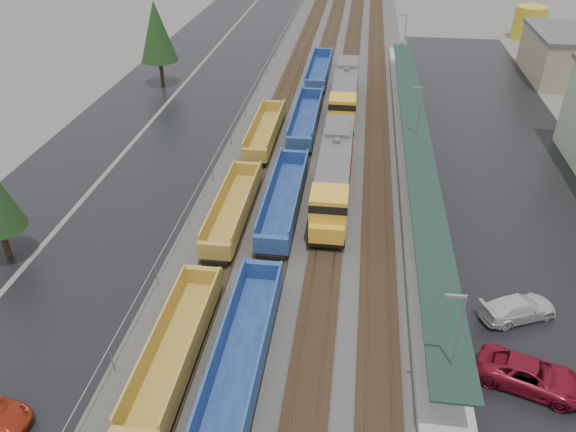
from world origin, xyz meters
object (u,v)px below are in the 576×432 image
object	(u,v)px
parked_car_east_b	(531,375)
parked_car_east_c	(518,308)
well_string_yellow	(176,349)
storage_tank	(529,23)
locomotive_lead	(334,174)
locomotive_trail	(345,93)
well_string_blue	(268,262)

from	to	relation	value
parked_car_east_b	parked_car_east_c	bearing A→B (deg)	13.61
well_string_yellow	storage_tank	xyz separation A→B (m)	(37.63, 80.29, 1.51)
locomotive_lead	storage_tank	size ratio (longest dim) A/B	3.66
storage_tank	parked_car_east_c	size ratio (longest dim) A/B	1.01
parked_car_east_c	locomotive_lead	bearing A→B (deg)	18.06
locomotive_trail	well_string_yellow	size ratio (longest dim) A/B	0.25
locomotive_lead	parked_car_east_b	distance (m)	23.83
locomotive_trail	well_string_blue	world-z (taller)	locomotive_trail
locomotive_lead	well_string_yellow	world-z (taller)	locomotive_lead
locomotive_lead	parked_car_east_b	world-z (taller)	locomotive_lead
parked_car_east_c	locomotive_trail	bearing A→B (deg)	-4.02
locomotive_lead	well_string_blue	xyz separation A→B (m)	(-4.00, -12.01, -1.15)
locomotive_lead	storage_tank	world-z (taller)	storage_tank
locomotive_trail	parked_car_east_c	bearing A→B (deg)	-69.69
locomotive_trail	well_string_yellow	world-z (taller)	locomotive_trail
locomotive_lead	well_string_blue	size ratio (longest dim) A/B	0.18
well_string_yellow	well_string_blue	world-z (taller)	well_string_blue
locomotive_trail	well_string_blue	bearing A→B (deg)	-96.91
well_string_blue	parked_car_east_c	size ratio (longest dim) A/B	20.05
parked_car_east_b	parked_car_east_c	distance (m)	5.91
locomotive_lead	parked_car_east_b	bearing A→B (deg)	-58.17
locomotive_lead	parked_car_east_b	xyz separation A→B (m)	(12.54, -20.21, -1.52)
well_string_blue	parked_car_east_c	bearing A→B (deg)	-7.70
locomotive_trail	parked_car_east_b	xyz separation A→B (m)	(12.54, -41.21, -1.52)
locomotive_lead	storage_tank	bearing A→B (deg)	63.38
well_string_yellow	storage_tank	distance (m)	88.68
well_string_yellow	locomotive_lead	bearing A→B (deg)	69.30
locomotive_trail	parked_car_east_c	distance (m)	37.70
locomotive_lead	well_string_yellow	size ratio (longest dim) A/B	0.25
storage_tank	parked_car_east_c	bearing A→B (deg)	-102.70
locomotive_trail	parked_car_east_c	xyz separation A→B (m)	(13.08, -35.32, -1.59)
parked_car_east_b	well_string_yellow	bearing A→B (deg)	111.47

